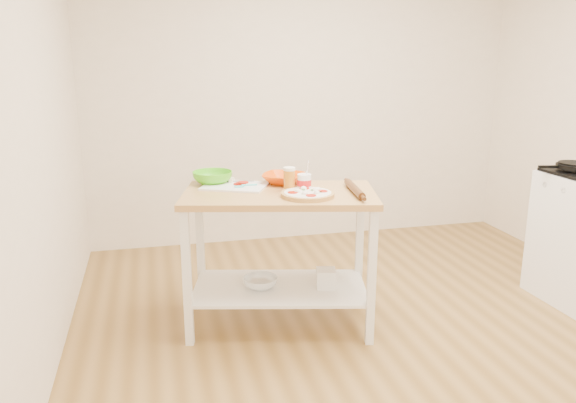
# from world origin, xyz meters

# --- Properties ---
(room_shell) EXTENTS (4.04, 4.54, 2.74)m
(room_shell) POSITION_xyz_m (0.00, 0.00, 1.35)
(room_shell) COLOR olive
(room_shell) RESTS_ON ground
(prep_island) EXTENTS (1.32, 0.91, 0.90)m
(prep_island) POSITION_xyz_m (-0.64, 0.49, 0.65)
(prep_island) COLOR tan
(prep_island) RESTS_ON ground
(skillet) EXTENTS (0.38, 0.24, 0.03)m
(skillet) POSITION_xyz_m (1.46, 0.44, 0.98)
(skillet) COLOR black
(skillet) RESTS_ON gas_stove
(pizza) EXTENTS (0.33, 0.33, 0.05)m
(pizza) POSITION_xyz_m (-0.50, 0.33, 0.92)
(pizza) COLOR tan
(pizza) RESTS_ON prep_island
(cutting_board) EXTENTS (0.49, 0.44, 0.04)m
(cutting_board) POSITION_xyz_m (-0.89, 0.69, 0.91)
(cutting_board) COLOR white
(cutting_board) RESTS_ON prep_island
(spatula) EXTENTS (0.15, 0.05, 0.01)m
(spatula) POSITION_xyz_m (-0.84, 0.64, 0.92)
(spatula) COLOR #4FD8D3
(spatula) RESTS_ON cutting_board
(knife) EXTENTS (0.27, 0.06, 0.01)m
(knife) POSITION_xyz_m (-0.92, 0.79, 0.92)
(knife) COLOR silver
(knife) RESTS_ON cutting_board
(orange_bowl) EXTENTS (0.38, 0.38, 0.07)m
(orange_bowl) POSITION_xyz_m (-0.56, 0.71, 0.93)
(orange_bowl) COLOR #E14702
(orange_bowl) RESTS_ON prep_island
(green_bowl) EXTENTS (0.34, 0.34, 0.08)m
(green_bowl) POSITION_xyz_m (-1.02, 0.82, 0.94)
(green_bowl) COLOR #4DC416
(green_bowl) RESTS_ON prep_island
(beer_pint) EXTENTS (0.08, 0.08, 0.15)m
(beer_pint) POSITION_xyz_m (-0.57, 0.50, 0.98)
(beer_pint) COLOR #C57319
(beer_pint) RESTS_ON prep_island
(yogurt_tub) EXTENTS (0.09, 0.09, 0.19)m
(yogurt_tub) POSITION_xyz_m (-0.48, 0.47, 0.95)
(yogurt_tub) COLOR white
(yogurt_tub) RESTS_ON prep_island
(rolling_pin) EXTENTS (0.10, 0.40, 0.05)m
(rolling_pin) POSITION_xyz_m (-0.19, 0.35, 0.92)
(rolling_pin) COLOR #532E13
(rolling_pin) RESTS_ON prep_island
(shelf_glass_bowl) EXTENTS (0.29, 0.29, 0.07)m
(shelf_glass_bowl) POSITION_xyz_m (-0.77, 0.50, 0.30)
(shelf_glass_bowl) COLOR silver
(shelf_glass_bowl) RESTS_ON prep_island
(shelf_bin) EXTENTS (0.15, 0.15, 0.12)m
(shelf_bin) POSITION_xyz_m (-0.35, 0.41, 0.32)
(shelf_bin) COLOR white
(shelf_bin) RESTS_ON prep_island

